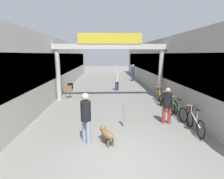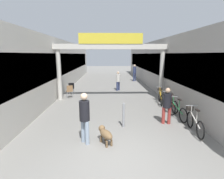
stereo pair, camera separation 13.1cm
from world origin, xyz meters
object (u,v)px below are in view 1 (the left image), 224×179
dog_on_leash (107,134)px  bicycle_green_second (176,109)px  pedestrian_elderly_walking (133,71)px  bicycle_orange_farthest (160,96)px  bollard_post_metal (124,115)px  pedestrian_carrying_crate (117,80)px  pedestrian_companion (167,103)px  cafe_chair_wood_nearer (69,90)px  bicycle_silver_nearest (194,120)px  bicycle_red_third (169,102)px  pedestrian_with_dog (86,115)px  cafe_chair_black_farther (70,87)px

dog_on_leash → bicycle_green_second: 4.08m
pedestrian_elderly_walking → bicycle_orange_farthest: bearing=-88.7°
bollard_post_metal → pedestrian_carrying_crate: bearing=88.3°
pedestrian_companion → cafe_chair_wood_nearer: bearing=137.8°
pedestrian_carrying_crate → pedestrian_companion: bearing=-76.9°
bicycle_silver_nearest → bicycle_red_third: (-0.02, 2.71, 0.00)m
pedestrian_companion → bicycle_silver_nearest: 1.24m
pedestrian_with_dog → bollard_post_metal: size_ratio=1.67×
pedestrian_elderly_walking → bollard_post_metal: 12.82m
bicycle_green_second → bicycle_red_third: bearing=86.0°
pedestrian_carrying_crate → bollard_post_metal: pedestrian_carrying_crate is taller
dog_on_leash → bicycle_red_third: 4.92m
pedestrian_companion → dog_on_leash: size_ratio=2.01×
bicycle_red_third → dog_on_leash: bearing=-134.0°
pedestrian_companion → dog_on_leash: bearing=-148.0°
pedestrian_carrying_crate → cafe_chair_black_farther: pedestrian_carrying_crate is taller
bicycle_silver_nearest → cafe_chair_black_farther: (-6.06, 6.57, 0.10)m
bicycle_green_second → bicycle_silver_nearest: bearing=-86.2°
pedestrian_carrying_crate → bicycle_orange_farthest: pedestrian_carrying_crate is taller
pedestrian_carrying_crate → bicycle_orange_farthest: 4.64m
bollard_post_metal → cafe_chair_wood_nearer: (-3.27, 4.98, 0.01)m
pedestrian_elderly_walking → cafe_chair_wood_nearer: (-5.64, -7.61, -0.53)m
pedestrian_companion → bicycle_orange_farthest: size_ratio=0.95×
bicycle_orange_farthest → cafe_chair_wood_nearer: size_ratio=1.88×
dog_on_leash → bicycle_red_third: bicycle_red_third is taller
pedestrian_carrying_crate → pedestrian_with_dog: bearing=-100.6°
pedestrian_companion → bicycle_red_third: (0.79, 1.89, -0.46)m
bicycle_red_third → bollard_post_metal: bearing=-140.6°
pedestrian_elderly_walking → dog_on_leash: 14.29m
pedestrian_elderly_walking → cafe_chair_black_farther: bearing=-131.3°
bicycle_green_second → bicycle_red_third: size_ratio=1.00×
pedestrian_carrying_crate → bicycle_green_second: pedestrian_carrying_crate is taller
dog_on_leash → bicycle_silver_nearest: bearing=13.6°
bicycle_orange_farthest → pedestrian_elderly_walking: bearing=91.3°
cafe_chair_wood_nearer → cafe_chair_black_farther: same height
pedestrian_with_dog → bicycle_green_second: size_ratio=1.04×
dog_on_leash → bollard_post_metal: bollard_post_metal is taller
bicycle_silver_nearest → bicycle_red_third: size_ratio=1.00×
bicycle_silver_nearest → bicycle_green_second: size_ratio=1.00×
pedestrian_with_dog → bicycle_orange_farthest: pedestrian_with_dog is taller
pedestrian_with_dog → bicycle_green_second: 4.66m
dog_on_leash → cafe_chair_black_farther: size_ratio=0.89×
dog_on_leash → pedestrian_with_dog: bearing=176.6°
pedestrian_with_dog → dog_on_leash: bearing=-3.4°
bicycle_green_second → pedestrian_with_dog: bearing=-150.1°
pedestrian_with_dog → cafe_chair_black_farther: size_ratio=1.96×
bollard_post_metal → pedestrian_elderly_walking: bearing=79.3°
bicycle_green_second → pedestrian_elderly_walking: bearing=91.1°
pedestrian_companion → bicycle_green_second: pedestrian_companion is taller
pedestrian_elderly_walking → dog_on_leash: (-3.12, -13.93, -0.72)m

